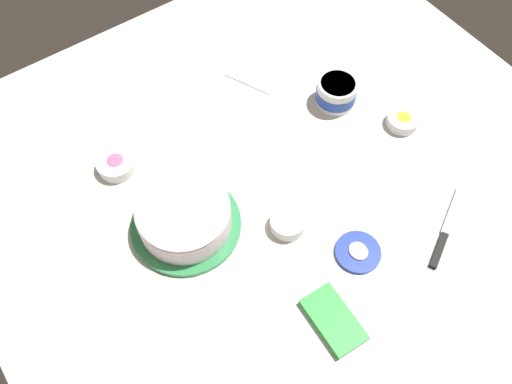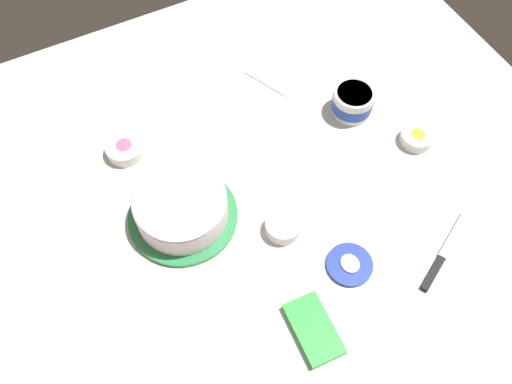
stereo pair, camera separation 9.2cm
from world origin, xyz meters
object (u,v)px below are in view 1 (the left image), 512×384
object	(u,v)px
spreading_knife	(445,234)
sprinkle_bowl_orange	(288,223)
frosting_tub	(336,92)
sprinkle_bowl_yellow	(403,120)
sprinkle_bowl_pink	(116,164)
frosted_cake	(184,217)
candy_box_lower	(333,320)
paper_napkin	(260,67)
frosting_tub_lid	(358,252)

from	to	relation	value
spreading_knife	sprinkle_bowl_orange	world-z (taller)	sprinkle_bowl_orange
spreading_knife	frosting_tub	bearing A→B (deg)	173.96
sprinkle_bowl_orange	sprinkle_bowl_yellow	bearing A→B (deg)	99.03
sprinkle_bowl_yellow	sprinkle_bowl_pink	bearing A→B (deg)	-114.56
frosted_cake	frosting_tub	size ratio (longest dim) A/B	2.40
sprinkle_bowl_yellow	sprinkle_bowl_orange	world-z (taller)	sprinkle_bowl_orange
frosting_tub	candy_box_lower	world-z (taller)	frosting_tub
sprinkle_bowl_yellow	paper_napkin	xyz separation A→B (m)	(-0.39, -0.20, -0.01)
frosted_cake	frosting_tub_lid	size ratio (longest dim) A/B	2.46
frosting_tub	sprinkle_bowl_pink	bearing A→B (deg)	-104.25
spreading_knife	candy_box_lower	world-z (taller)	candy_box_lower
frosting_tub	spreading_knife	world-z (taller)	frosting_tub
sprinkle_bowl_orange	spreading_knife	bearing A→B (deg)	51.20
sprinkle_bowl_pink	sprinkle_bowl_orange	bearing A→B (deg)	33.37
sprinkle_bowl_yellow	sprinkle_bowl_orange	bearing A→B (deg)	-80.97
spreading_knife	candy_box_lower	distance (m)	0.35
frosting_tub	sprinkle_bowl_orange	bearing A→B (deg)	-55.43
sprinkle_bowl_pink	candy_box_lower	xyz separation A→B (m)	(0.63, 0.20, -0.01)
sprinkle_bowl_pink	candy_box_lower	world-z (taller)	sprinkle_bowl_pink
frosting_tub	spreading_knife	distance (m)	0.48
frosting_tub	frosting_tub_lid	xyz separation A→B (m)	(0.39, -0.25, -0.03)
sprinkle_bowl_orange	candy_box_lower	world-z (taller)	sprinkle_bowl_orange
sprinkle_bowl_pink	candy_box_lower	bearing A→B (deg)	17.27
sprinkle_bowl_orange	paper_napkin	distance (m)	0.52
sprinkle_bowl_orange	frosting_tub_lid	bearing A→B (deg)	31.35
spreading_knife	sprinkle_bowl_orange	distance (m)	0.38
spreading_knife	sprinkle_bowl_yellow	world-z (taller)	sprinkle_bowl_yellow
sprinkle_bowl_orange	paper_napkin	size ratio (longest dim) A/B	0.57
frosted_cake	spreading_knife	distance (m)	0.62
frosted_cake	frosting_tub	xyz separation A→B (m)	(-0.09, 0.54, -0.01)
frosting_tub	sprinkle_bowl_pink	world-z (taller)	frosting_tub
frosted_cake	sprinkle_bowl_orange	xyz separation A→B (m)	(0.14, 0.20, -0.03)
sprinkle_bowl_yellow	paper_napkin	size ratio (longest dim) A/B	0.57
spreading_knife	paper_napkin	distance (m)	0.70
paper_napkin	frosted_cake	bearing A→B (deg)	-54.40
sprinkle_bowl_yellow	sprinkle_bowl_pink	distance (m)	0.77
frosting_tub_lid	candy_box_lower	xyz separation A→B (m)	(0.09, -0.15, 0.00)
frosting_tub	sprinkle_bowl_orange	size ratio (longest dim) A/B	1.29
candy_box_lower	paper_napkin	xyz separation A→B (m)	(-0.70, 0.30, -0.01)
frosting_tub_lid	sprinkle_bowl_orange	xyz separation A→B (m)	(-0.15, -0.09, 0.01)
sprinkle_bowl_pink	sprinkle_bowl_orange	size ratio (longest dim) A/B	1.16
sprinkle_bowl_pink	paper_napkin	xyz separation A→B (m)	(-0.07, 0.50, -0.02)
frosting_tub_lid	paper_napkin	world-z (taller)	frosting_tub_lid
frosting_tub	spreading_knife	size ratio (longest dim) A/B	0.51
sprinkle_bowl_orange	paper_napkin	xyz separation A→B (m)	(-0.46, 0.25, -0.02)
frosted_cake	sprinkle_bowl_pink	world-z (taller)	frosted_cake
frosted_cake	candy_box_lower	size ratio (longest dim) A/B	1.80
sprinkle_bowl_pink	frosting_tub_lid	bearing A→B (deg)	32.81
frosting_tub_lid	spreading_knife	xyz separation A→B (m)	(0.08, 0.20, -0.00)
sprinkle_bowl_yellow	sprinkle_bowl_pink	xyz separation A→B (m)	(-0.32, -0.70, 0.00)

